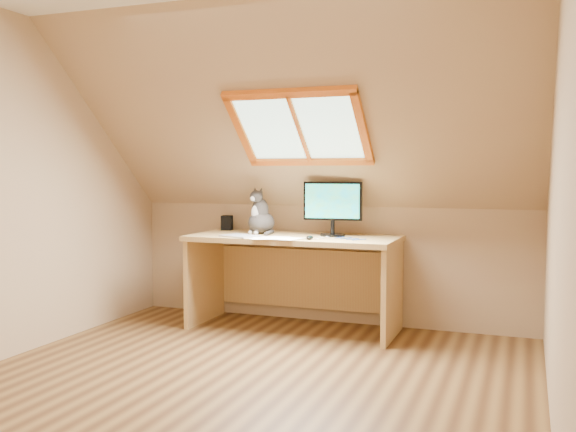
% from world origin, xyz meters
% --- Properties ---
extents(ground, '(3.50, 3.50, 0.00)m').
position_xyz_m(ground, '(0.00, 0.00, 0.00)').
color(ground, brown).
rests_on(ground, ground).
extents(room_shell, '(3.52, 3.52, 2.41)m').
position_xyz_m(room_shell, '(0.00, -0.09, 1.43)').
color(room_shell, tan).
rests_on(room_shell, ground).
extents(desk, '(1.70, 0.74, 0.77)m').
position_xyz_m(desk, '(-0.17, 1.45, 0.54)').
color(desk, tan).
rests_on(desk, ground).
extents(monitor, '(0.48, 0.20, 0.44)m').
position_xyz_m(monitor, '(0.14, 1.46, 1.03)').
color(monitor, black).
rests_on(monitor, desk).
extents(cat, '(0.29, 0.32, 0.40)m').
position_xyz_m(cat, '(-0.49, 1.45, 0.92)').
color(cat, '#3D3735').
rests_on(cat, desk).
extents(desk_speaker, '(0.11, 0.11, 0.13)m').
position_xyz_m(desk_speaker, '(-0.90, 1.63, 0.84)').
color(desk_speaker, black).
rests_on(desk_speaker, desk).
extents(graphics_tablet, '(0.34, 0.29, 0.01)m').
position_xyz_m(graphics_tablet, '(-0.55, 1.15, 0.78)').
color(graphics_tablet, '#B2B2B7').
rests_on(graphics_tablet, desk).
extents(mouse, '(0.06, 0.10, 0.03)m').
position_xyz_m(mouse, '(0.05, 1.14, 0.79)').
color(mouse, black).
rests_on(mouse, desk).
extents(papers, '(0.35, 0.30, 0.01)m').
position_xyz_m(papers, '(-0.19, 1.12, 0.78)').
color(papers, white).
rests_on(papers, desk).
extents(cables, '(0.51, 0.26, 0.01)m').
position_xyz_m(cables, '(0.23, 1.26, 0.78)').
color(cables, silver).
rests_on(cables, desk).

